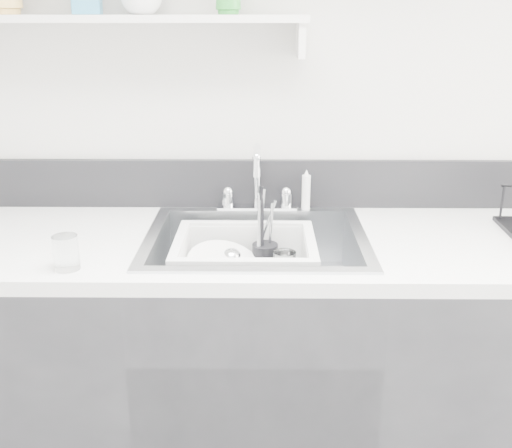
{
  "coord_description": "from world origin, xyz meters",
  "views": [
    {
      "loc": [
        0.02,
        -0.43,
        1.53
      ],
      "look_at": [
        0.0,
        1.14,
        0.98
      ],
      "focal_mm": 42.0,
      "sensor_mm": 36.0,
      "label": 1
    }
  ],
  "objects": [
    {
      "name": "counter_run",
      "position": [
        0.0,
        1.19,
        0.46
      ],
      "size": [
        3.2,
        0.62,
        0.92
      ],
      "color": "#262629",
      "rests_on": "ground"
    },
    {
      "name": "wall_shelf",
      "position": [
        -0.35,
        1.42,
        1.51
      ],
      "size": [
        1.0,
        0.16,
        0.12
      ],
      "color": "silver",
      "rests_on": "room_shell"
    },
    {
      "name": "plate_stack",
      "position": [
        -0.09,
        1.2,
        0.8
      ],
      "size": [
        0.27,
        0.27,
        0.11
      ],
      "rotation": [
        0.0,
        0.0,
        0.31
      ],
      "color": "white",
      "rests_on": "wash_tub"
    },
    {
      "name": "faucet",
      "position": [
        0.0,
        1.44,
        0.98
      ],
      "size": [
        0.26,
        0.18,
        0.23
      ],
      "color": "silver",
      "rests_on": "counter_run"
    },
    {
      "name": "bowl_small",
      "position": [
        0.06,
        1.1,
        0.79
      ],
      "size": [
        0.12,
        0.12,
        0.04
      ],
      "primitive_type": "imported",
      "rotation": [
        0.0,
        0.0,
        0.05
      ],
      "color": "white",
      "rests_on": "wash_tub"
    },
    {
      "name": "tumbler_counter",
      "position": [
        -0.48,
        0.96,
        0.96
      ],
      "size": [
        0.06,
        0.06,
        0.09
      ],
      "primitive_type": "cylinder",
      "rotation": [
        0.0,
        0.0,
        0.01
      ],
      "color": "white",
      "rests_on": "counter_run"
    },
    {
      "name": "wash_tub",
      "position": [
        -0.03,
        1.2,
        0.83
      ],
      "size": [
        0.44,
        0.37,
        0.16
      ],
      "primitive_type": null,
      "rotation": [
        0.0,
        0.0,
        0.08
      ],
      "color": "silver",
      "rests_on": "sink"
    },
    {
      "name": "backsplash",
      "position": [
        0.0,
        1.49,
        1.0
      ],
      "size": [
        3.2,
        0.02,
        0.16
      ],
      "primitive_type": "cube",
      "color": "black",
      "rests_on": "counter_run"
    },
    {
      "name": "sink",
      "position": [
        0.0,
        1.19,
        0.83
      ],
      "size": [
        0.64,
        0.52,
        0.2
      ],
      "primitive_type": null,
      "color": "silver",
      "rests_on": "counter_run"
    },
    {
      "name": "side_sprayer",
      "position": [
        0.16,
        1.44,
        0.99
      ],
      "size": [
        0.03,
        0.03,
        0.14
      ],
      "primitive_type": "cylinder",
      "color": "silver",
      "rests_on": "counter_run"
    },
    {
      "name": "tumbler_in_tub",
      "position": [
        0.08,
        1.22,
        0.82
      ],
      "size": [
        0.07,
        0.07,
        0.1
      ],
      "primitive_type": "cylinder",
      "rotation": [
        0.0,
        0.0,
        -0.09
      ],
      "color": "white",
      "rests_on": "wash_tub"
    },
    {
      "name": "ladle",
      "position": [
        -0.04,
        1.2,
        0.81
      ],
      "size": [
        0.23,
        0.28,
        0.08
      ],
      "primitive_type": null,
      "rotation": [
        0.0,
        0.0,
        -0.96
      ],
      "color": "silver",
      "rests_on": "wash_tub"
    },
    {
      "name": "utensil_cup",
      "position": [
        0.03,
        1.28,
        0.83
      ],
      "size": [
        0.08,
        0.08,
        0.27
      ],
      "rotation": [
        0.0,
        0.0,
        -0.21
      ],
      "color": "black",
      "rests_on": "wash_tub"
    }
  ]
}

